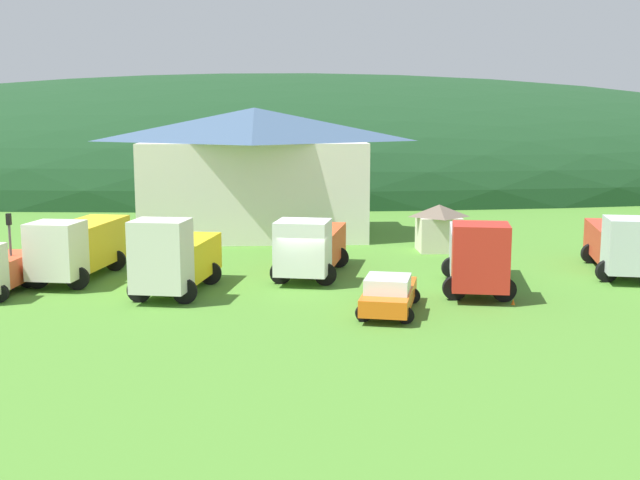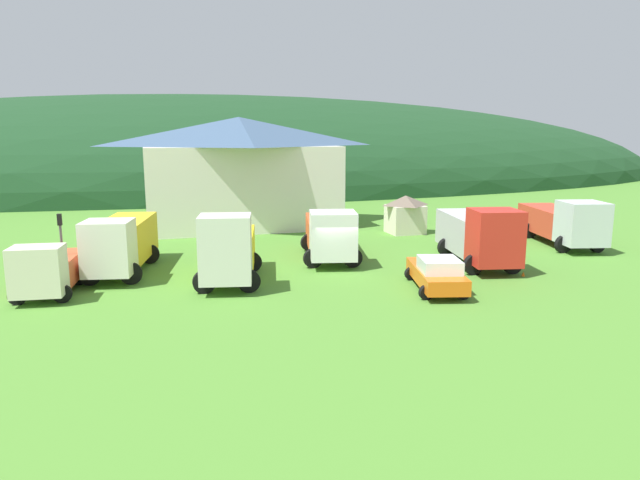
{
  "view_description": "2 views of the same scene",
  "coord_description": "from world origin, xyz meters",
  "px_view_note": "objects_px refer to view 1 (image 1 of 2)",
  "views": [
    {
      "loc": [
        -1.26,
        -38.09,
        8.44
      ],
      "look_at": [
        0.94,
        1.93,
        1.99
      ],
      "focal_mm": 44.9,
      "sensor_mm": 36.0,
      "label": 1
    },
    {
      "loc": [
        -9.47,
        -29.53,
        7.58
      ],
      "look_at": [
        -0.87,
        0.04,
        1.72
      ],
      "focal_mm": 32.15,
      "sensor_mm": 36.0,
      "label": 2
    }
  ],
  "objects_px": {
    "traffic_light_west": "(10,243)",
    "depot_building": "(255,170)",
    "service_pickup_orange": "(389,294)",
    "flatbed_truck_yellow": "(174,257)",
    "tow_truck_silver": "(622,243)",
    "traffic_cone_mid_row": "(481,274)",
    "traffic_cone_near_pickup": "(513,305)",
    "play_shed_cream": "(439,227)",
    "heavy_rig_white": "(311,245)",
    "crane_truck_red": "(477,253)",
    "heavy_rig_striped": "(79,245)"
  },
  "relations": [
    {
      "from": "play_shed_cream",
      "to": "traffic_cone_near_pickup",
      "type": "distance_m",
      "value": 13.95
    },
    {
      "from": "crane_truck_red",
      "to": "traffic_cone_near_pickup",
      "type": "height_order",
      "value": "crane_truck_red"
    },
    {
      "from": "play_shed_cream",
      "to": "tow_truck_silver",
      "type": "bearing_deg",
      "value": -41.72
    },
    {
      "from": "service_pickup_orange",
      "to": "traffic_cone_mid_row",
      "type": "distance_m",
      "value": 9.85
    },
    {
      "from": "service_pickup_orange",
      "to": "traffic_cone_mid_row",
      "type": "height_order",
      "value": "service_pickup_orange"
    },
    {
      "from": "heavy_rig_white",
      "to": "service_pickup_orange",
      "type": "bearing_deg",
      "value": 33.12
    },
    {
      "from": "flatbed_truck_yellow",
      "to": "tow_truck_silver",
      "type": "bearing_deg",
      "value": 110.1
    },
    {
      "from": "traffic_light_west",
      "to": "traffic_cone_near_pickup",
      "type": "xyz_separation_m",
      "value": [
        23.07,
        -4.31,
        -2.29
      ]
    },
    {
      "from": "traffic_cone_mid_row",
      "to": "flatbed_truck_yellow",
      "type": "bearing_deg",
      "value": -166.57
    },
    {
      "from": "heavy_rig_striped",
      "to": "crane_truck_red",
      "type": "height_order",
      "value": "crane_truck_red"
    },
    {
      "from": "traffic_light_west",
      "to": "depot_building",
      "type": "bearing_deg",
      "value": 56.31
    },
    {
      "from": "depot_building",
      "to": "flatbed_truck_yellow",
      "type": "height_order",
      "value": "depot_building"
    },
    {
      "from": "play_shed_cream",
      "to": "traffic_cone_mid_row",
      "type": "height_order",
      "value": "play_shed_cream"
    },
    {
      "from": "play_shed_cream",
      "to": "heavy_rig_white",
      "type": "height_order",
      "value": "heavy_rig_white"
    },
    {
      "from": "tow_truck_silver",
      "to": "traffic_cone_near_pickup",
      "type": "relative_size",
      "value": 17.04
    },
    {
      "from": "tow_truck_silver",
      "to": "traffic_cone_mid_row",
      "type": "xyz_separation_m",
      "value": [
        -7.44,
        0.17,
        -1.63
      ]
    },
    {
      "from": "depot_building",
      "to": "flatbed_truck_yellow",
      "type": "relative_size",
      "value": 2.25
    },
    {
      "from": "traffic_cone_near_pickup",
      "to": "crane_truck_red",
      "type": "bearing_deg",
      "value": 105.24
    },
    {
      "from": "tow_truck_silver",
      "to": "traffic_cone_near_pickup",
      "type": "xyz_separation_m",
      "value": [
        -7.7,
        -6.52,
        -1.63
      ]
    },
    {
      "from": "traffic_cone_near_pickup",
      "to": "heavy_rig_striped",
      "type": "bearing_deg",
      "value": 161.73
    },
    {
      "from": "depot_building",
      "to": "service_pickup_orange",
      "type": "height_order",
      "value": "depot_building"
    },
    {
      "from": "heavy_rig_white",
      "to": "crane_truck_red",
      "type": "xyz_separation_m",
      "value": [
        7.81,
        -3.64,
        0.18
      ]
    },
    {
      "from": "play_shed_cream",
      "to": "service_pickup_orange",
      "type": "height_order",
      "value": "play_shed_cream"
    },
    {
      "from": "heavy_rig_white",
      "to": "traffic_cone_near_pickup",
      "type": "distance_m",
      "value": 11.14
    },
    {
      "from": "flatbed_truck_yellow",
      "to": "depot_building",
      "type": "bearing_deg",
      "value": -179.02
    },
    {
      "from": "flatbed_truck_yellow",
      "to": "crane_truck_red",
      "type": "xyz_separation_m",
      "value": [
        14.32,
        0.16,
        0.01
      ]
    },
    {
      "from": "service_pickup_orange",
      "to": "heavy_rig_striped",
      "type": "bearing_deg",
      "value": -103.96
    },
    {
      "from": "play_shed_cream",
      "to": "service_pickup_orange",
      "type": "relative_size",
      "value": 0.52
    },
    {
      "from": "play_shed_cream",
      "to": "traffic_cone_near_pickup",
      "type": "relative_size",
      "value": 5.53
    },
    {
      "from": "traffic_light_west",
      "to": "service_pickup_orange",
      "type": "bearing_deg",
      "value": -17.32
    },
    {
      "from": "depot_building",
      "to": "crane_truck_red",
      "type": "bearing_deg",
      "value": -58.52
    },
    {
      "from": "depot_building",
      "to": "service_pickup_orange",
      "type": "xyz_separation_m",
      "value": [
        6.16,
        -22.23,
        -3.66
      ]
    },
    {
      "from": "heavy_rig_striped",
      "to": "crane_truck_red",
      "type": "relative_size",
      "value": 0.97
    },
    {
      "from": "depot_building",
      "to": "traffic_cone_near_pickup",
      "type": "relative_size",
      "value": 30.82
    },
    {
      "from": "service_pickup_orange",
      "to": "traffic_light_west",
      "type": "relative_size",
      "value": 1.49
    },
    {
      "from": "traffic_cone_near_pickup",
      "to": "traffic_cone_mid_row",
      "type": "bearing_deg",
      "value": 87.78
    },
    {
      "from": "tow_truck_silver",
      "to": "service_pickup_orange",
      "type": "relative_size",
      "value": 1.6
    },
    {
      "from": "depot_building",
      "to": "flatbed_truck_yellow",
      "type": "xyz_separation_m",
      "value": [
        -3.32,
        -18.12,
        -2.72
      ]
    },
    {
      "from": "traffic_light_west",
      "to": "heavy_rig_white",
      "type": "bearing_deg",
      "value": 9.82
    },
    {
      "from": "heavy_rig_striped",
      "to": "traffic_cone_near_pickup",
      "type": "height_order",
      "value": "heavy_rig_striped"
    },
    {
      "from": "traffic_cone_mid_row",
      "to": "heavy_rig_white",
      "type": "bearing_deg",
      "value": 179.27
    },
    {
      "from": "traffic_light_west",
      "to": "traffic_cone_near_pickup",
      "type": "height_order",
      "value": "traffic_light_west"
    },
    {
      "from": "flatbed_truck_yellow",
      "to": "traffic_light_west",
      "type": "relative_size",
      "value": 1.92
    },
    {
      "from": "heavy_rig_striped",
      "to": "traffic_cone_near_pickup",
      "type": "relative_size",
      "value": 15.47
    },
    {
      "from": "traffic_cone_mid_row",
      "to": "service_pickup_orange",
      "type": "bearing_deg",
      "value": -127.38
    },
    {
      "from": "traffic_light_west",
      "to": "traffic_cone_mid_row",
      "type": "xyz_separation_m",
      "value": [
        23.33,
        2.38,
        -2.29
      ]
    },
    {
      "from": "tow_truck_silver",
      "to": "traffic_light_west",
      "type": "bearing_deg",
      "value": -72.68
    },
    {
      "from": "depot_building",
      "to": "service_pickup_orange",
      "type": "distance_m",
      "value": 23.36
    },
    {
      "from": "play_shed_cream",
      "to": "tow_truck_silver",
      "type": "height_order",
      "value": "tow_truck_silver"
    },
    {
      "from": "depot_building",
      "to": "heavy_rig_striped",
      "type": "relative_size",
      "value": 1.99
    }
  ]
}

